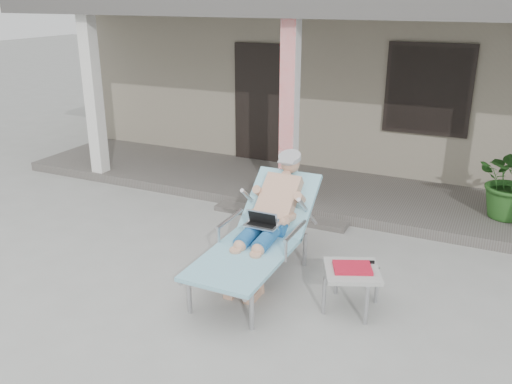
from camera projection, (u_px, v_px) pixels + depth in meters
The scene contains 7 objects.
ground at pixel (218, 274), 6.27m from camera, with size 60.00×60.00×0.00m, color #9E9E99.
house at pixel (367, 65), 11.22m from camera, with size 10.40×5.40×3.30m.
porch_deck at pixel (307, 189), 8.79m from camera, with size 10.00×2.00×0.15m, color #605B56.
porch_overhang at pixel (312, 13), 7.81m from camera, with size 10.00×2.30×2.85m.
porch_step at pixel (280, 216), 7.83m from camera, with size 2.00×0.30×0.07m, color #605B56.
lounger at pixel (264, 206), 5.98m from camera, with size 0.80×2.14×1.38m.
side_table at pixel (352, 273), 5.46m from camera, with size 0.71×0.71×0.49m.
Camera 1 is at (2.75, -4.85, 3.05)m, focal length 38.00 mm.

